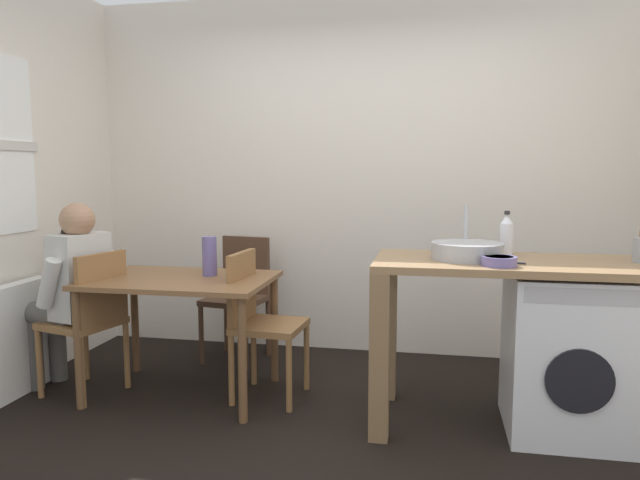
# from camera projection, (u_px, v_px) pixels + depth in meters

# --- Properties ---
(ground_plane) EXTENTS (5.46, 5.46, 0.00)m
(ground_plane) POSITION_uv_depth(u_px,v_px,m) (323.00, 452.00, 2.90)
(ground_plane) COLOR black
(wall_back) EXTENTS (4.60, 0.10, 2.70)m
(wall_back) POSITION_uv_depth(u_px,v_px,m) (366.00, 176.00, 4.45)
(wall_back) COLOR silver
(wall_back) RESTS_ON ground_plane
(radiator) EXTENTS (0.10, 0.80, 0.70)m
(radiator) POSITION_uv_depth(u_px,v_px,m) (5.00, 344.00, 3.53)
(radiator) COLOR white
(radiator) RESTS_ON ground_plane
(dining_table) EXTENTS (1.10, 0.76, 0.74)m
(dining_table) POSITION_uv_depth(u_px,v_px,m) (181.00, 293.00, 3.59)
(dining_table) COLOR brown
(dining_table) RESTS_ON ground_plane
(chair_person_seat) EXTENTS (0.49, 0.49, 0.90)m
(chair_person_seat) POSITION_uv_depth(u_px,v_px,m) (91.00, 315.00, 3.59)
(chair_person_seat) COLOR olive
(chair_person_seat) RESTS_ON ground_plane
(chair_opposite) EXTENTS (0.43, 0.43, 0.90)m
(chair_opposite) POSITION_uv_depth(u_px,v_px,m) (258.00, 316.00, 3.57)
(chair_opposite) COLOR olive
(chair_opposite) RESTS_ON ground_plane
(chair_spare_by_wall) EXTENTS (0.46, 0.46, 0.90)m
(chair_spare_by_wall) POSITION_uv_depth(u_px,v_px,m) (240.00, 290.00, 4.34)
(chair_spare_by_wall) COLOR #4C3323
(chair_spare_by_wall) RESTS_ON ground_plane
(seated_person) EXTENTS (0.55, 0.54, 1.20)m
(seated_person) POSITION_uv_depth(u_px,v_px,m) (71.00, 287.00, 3.64)
(seated_person) COLOR #595651
(seated_person) RESTS_ON ground_plane
(kitchen_counter) EXTENTS (1.50, 0.68, 0.92)m
(kitchen_counter) POSITION_uv_depth(u_px,v_px,m) (476.00, 288.00, 3.14)
(kitchen_counter) COLOR olive
(kitchen_counter) RESTS_ON ground_plane
(washing_machine) EXTENTS (0.60, 0.61, 0.86)m
(washing_machine) POSITION_uv_depth(u_px,v_px,m) (566.00, 353.00, 3.09)
(washing_machine) COLOR silver
(washing_machine) RESTS_ON ground_plane
(sink_basin) EXTENTS (0.38, 0.38, 0.09)m
(sink_basin) POSITION_uv_depth(u_px,v_px,m) (467.00, 251.00, 3.13)
(sink_basin) COLOR #9EA0A5
(sink_basin) RESTS_ON kitchen_counter
(tap) EXTENTS (0.02, 0.02, 0.28)m
(tap) POSITION_uv_depth(u_px,v_px,m) (466.00, 230.00, 3.29)
(tap) COLOR #B2B2B7
(tap) RESTS_ON kitchen_counter
(bottle_tall_green) EXTENTS (0.08, 0.08, 0.25)m
(bottle_tall_green) POSITION_uv_depth(u_px,v_px,m) (506.00, 235.00, 3.26)
(bottle_tall_green) COLOR silver
(bottle_tall_green) RESTS_ON kitchen_counter
(mixing_bowl) EXTENTS (0.18, 0.18, 0.05)m
(mixing_bowl) POSITION_uv_depth(u_px,v_px,m) (499.00, 261.00, 2.91)
(mixing_bowl) COLOR slate
(mixing_bowl) RESTS_ON kitchen_counter
(vase) EXTENTS (0.09, 0.09, 0.25)m
(vase) POSITION_uv_depth(u_px,v_px,m) (210.00, 256.00, 3.63)
(vase) COLOR slate
(vase) RESTS_ON dining_table
(scissors) EXTENTS (0.15, 0.06, 0.01)m
(scissors) POSITION_uv_depth(u_px,v_px,m) (510.00, 262.00, 2.99)
(scissors) COLOR #B2B2B7
(scissors) RESTS_ON kitchen_counter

